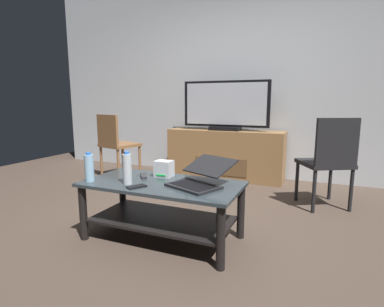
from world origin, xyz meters
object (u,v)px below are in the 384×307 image
Objects in this scene: router_box at (164,169)px; tv_remote at (144,176)px; side_chair at (115,142)px; water_bottle_near at (127,169)px; water_bottle_far at (89,168)px; laptop at (200,177)px; cell_phone at (137,187)px; coffee_table at (162,200)px; media_cabinet at (225,154)px; television at (225,107)px; dining_chair at (329,158)px.

router_box reaches higher than tv_remote.
router_box is 0.88× the size of tv_remote.
side_chair is 3.60× the size of water_bottle_near.
laptop is at bearing 15.19° from water_bottle_far.
laptop reaches higher than cell_phone.
coffee_table is 4.90× the size of water_bottle_near.
media_cabinet is 11.40× the size of router_box.
media_cabinet is at bearing 90.00° from television.
tv_remote is (-0.14, -0.09, -0.06)m from router_box.
water_bottle_far is 0.44m from cell_phone.
tv_remote is at bearing 174.71° from laptop.
water_bottle_far is (-0.46, -0.36, 0.04)m from router_box.
side_chair is at bearing 176.22° from dining_chair.
dining_chair reaches higher than media_cabinet.
coffee_table is at bearing -66.57° from router_box.
laptop is at bearing 7.06° from coffee_table.
tv_remote is at bearing -92.71° from television.
water_bottle_near is at bearing -174.04° from cell_phone.
coffee_table is 0.37m from water_bottle_near.
media_cabinet is at bearing 79.67° from water_bottle_far.
cell_phone is at bearing -94.69° from router_box.
television reaches higher than water_bottle_near.
television reaches higher than coffee_table.
coffee_table is 1.02× the size of television.
coffee_table is at bearing -172.94° from laptop.
water_bottle_near is at bearing -126.99° from tv_remote.
television is at bearing -90.00° from media_cabinet.
router_box is (-1.27, -1.08, 0.01)m from dining_chair.
dining_chair is 2.25m from water_bottle_far.
dining_chair is at bearing 44.72° from water_bottle_near.
side_chair reaches higher than tv_remote.
dining_chair is (1.19, 1.26, 0.20)m from coffee_table.
television is (0.00, -0.02, 0.66)m from media_cabinet.
water_bottle_near is at bearing -161.59° from laptop.
water_bottle_far is at bearing -100.33° from media_cabinet.
television is at bearing 121.20° from cell_phone.
water_bottle_far reaches higher than cell_phone.
cell_phone is (0.02, -2.23, -0.54)m from television.
dining_chair is 2.72m from side_chair.
cell_phone is at bearing -119.12° from coffee_table.
water_bottle_near reaches higher than tv_remote.
water_bottle_near is at bearing 9.64° from water_bottle_far.
water_bottle_near reaches higher than laptop.
coffee_table is 2.29× the size of laptop.
coffee_table is 0.76× the size of media_cabinet.
laptop is 0.47m from cell_phone.
television is at bearing 87.53° from water_bottle_near.
tv_remote is at bearing -140.19° from dining_chair.
media_cabinet is 2.30m from water_bottle_far.
television is 7.50× the size of tv_remote.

